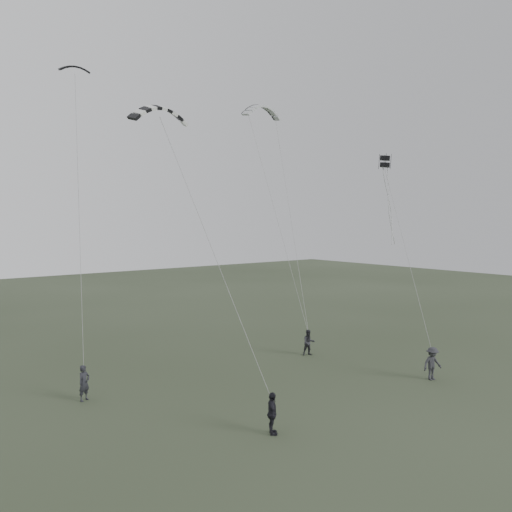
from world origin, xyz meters
TOP-DOWN VIEW (x-y plane):
  - ground at (0.00, 0.00)m, footprint 140.00×140.00m
  - flyer_left at (-8.52, 7.09)m, footprint 0.79×0.68m
  - flyer_right at (6.66, 6.23)m, footprint 1.06×0.96m
  - flyer_center at (-3.58, -2.01)m, footprint 0.96×1.15m
  - flyer_far at (8.54, -2.05)m, footprint 1.38×1.00m
  - kite_dark_small at (-7.41, 10.63)m, footprint 1.75×0.99m
  - kite_pale_large at (8.28, 13.34)m, footprint 3.44×1.10m
  - kite_striped at (-6.04, 3.22)m, footprint 2.84×1.22m
  - kite_box at (9.69, 2.43)m, footprint 0.89×0.90m

SIDE VIEW (x-z plane):
  - ground at x=0.00m, z-range 0.00..0.00m
  - flyer_right at x=6.66m, z-range 0.00..1.77m
  - flyer_left at x=-8.52m, z-range 0.00..1.84m
  - flyer_center at x=-3.58m, z-range 0.00..1.84m
  - flyer_far at x=8.54m, z-range 0.00..1.93m
  - kite_box at x=9.69m, z-range 12.70..13.45m
  - kite_striped at x=-6.04m, z-range 13.81..15.09m
  - kite_dark_small at x=-7.41m, z-range 17.50..18.15m
  - kite_pale_large at x=8.28m, z-range 17.56..19.15m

